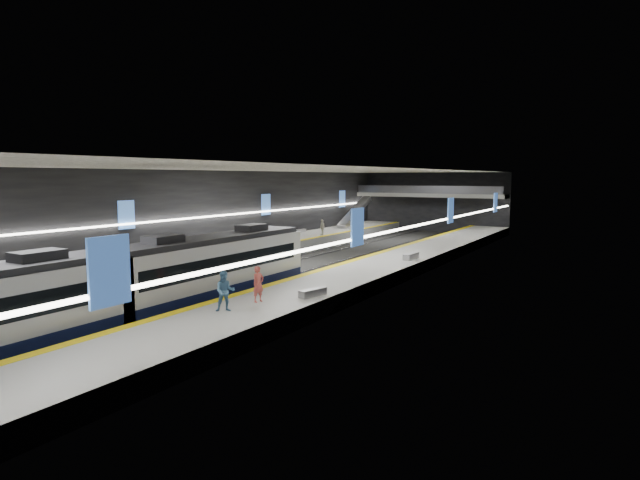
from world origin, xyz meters
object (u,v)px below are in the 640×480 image
Objects in this scene: bench_right_near at (313,293)px; bench_right_far at (411,256)px; bench_left_far at (300,231)px; bench_left_near at (173,252)px; passenger_left_b at (162,248)px; escalator at (355,212)px; passenger_right_a at (258,284)px; train at (110,287)px; passenger_right_b at (225,292)px; passenger_left_a at (322,227)px.

bench_right_near is 0.86× the size of bench_right_far.
bench_left_far is at bearing 146.64° from bench_right_far.
bench_right_far is at bearing -27.27° from bench_left_far.
bench_left_near is 3.12m from passenger_left_b.
bench_left_near is (-1.22, -30.47, -1.66)m from escalator.
bench_left_far is at bearing 43.03° from passenger_right_a.
train is 18.26× the size of bench_left_far.
passenger_right_a is 2.35m from passenger_right_b.
train is 15.61m from passenger_left_b.
bench_right_near is (16.60, -37.64, -1.69)m from escalator.
escalator is 30.54m from bench_left_near.
train is at bearing 150.27° from passenger_right_a.
bench_left_near is at bearing 100.85° from passenger_right_b.
bench_right_near is 15.02m from bench_right_far.
bench_left_far is 34.61m from passenger_right_a.
passenger_right_a is 0.94× the size of passenger_left_b.
escalator reaches higher than passenger_left_b.
passenger_right_b reaches higher than bench_left_near.
bench_left_near is 1.12× the size of bench_right_near.
bench_left_far is at bearing 75.16° from passenger_right_b.
bench_right_near is (18.60, -27.66, 0.01)m from bench_left_far.
passenger_left_b is (0.32, -33.08, -0.91)m from escalator.
passenger_right_a is at bearing 46.46° from train.
escalator reaches higher than train.
passenger_right_a is (4.89, 5.15, -0.27)m from train.
passenger_right_b is at bearing -55.62° from bench_left_far.
passenger_left_b is (-1.32, -21.93, 0.12)m from passenger_left_a.
passenger_right_a is at bearing -53.57° from bench_left_far.
bench_left_far is 0.83× the size of passenger_right_b.
bench_right_far reaches higher than bench_left_far.
passenger_left_b is at bearing 104.69° from passenger_right_b.
passenger_right_a reaches higher than bench_left_far.
escalator is at bearing -68.46° from passenger_left_b.
bench_left_far is 0.93× the size of bench_right_near.
train is at bearing 149.30° from passenger_left_b.
bench_right_far is (-0.21, 15.02, 0.03)m from bench_right_near.
passenger_right_a reaches higher than bench_left_near.
bench_right_far is 1.02× the size of passenger_left_b.
passenger_left_b is at bearing -77.05° from bench_left_far.
bench_left_near is at bearing -38.54° from passenger_left_b.
passenger_left_a reaches higher than bench_right_far.
bench_right_far is (16.39, -22.62, -1.65)m from escalator.
train reaches higher than bench_left_near.
bench_right_far is 1.16× the size of passenger_left_a.
escalator is at bearing 109.50° from bench_left_near.
bench_left_near is 1.05× the size of passenger_right_a.
escalator is at bearing 127.06° from bench_right_far.
train reaches higher than bench_left_far.
passenger_left_b is (-16.28, 4.56, 0.78)m from bench_right_near.
train is at bearing -104.60° from bench_right_far.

